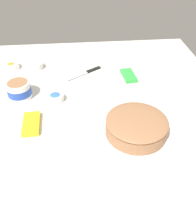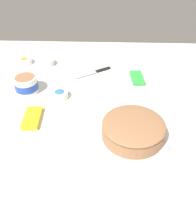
{
  "view_description": "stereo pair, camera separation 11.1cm",
  "coord_description": "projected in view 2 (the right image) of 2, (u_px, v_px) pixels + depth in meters",
  "views": [
    {
      "loc": [
        -0.92,
        0.0,
        0.74
      ],
      "look_at": [
        -0.07,
        -0.08,
        0.04
      ],
      "focal_mm": 39.44,
      "sensor_mm": 36.0,
      "label": 1
    },
    {
      "loc": [
        -0.92,
        -0.11,
        0.74
      ],
      "look_at": [
        -0.07,
        -0.08,
        0.04
      ],
      "focal_mm": 39.44,
      "sensor_mm": 36.0,
      "label": 2
    }
  ],
  "objects": [
    {
      "name": "frosted_cake",
      "position": [
        133.0,
        131.0,
        1.0
      ],
      "size": [
        0.31,
        0.31,
        0.09
      ],
      "color": "white",
      "rests_on": "ground_plane"
    },
    {
      "name": "ground_plane",
      "position": [
        82.0,
        108.0,
        1.18
      ],
      "size": [
        1.54,
        1.54,
        0.0
      ],
      "primitive_type": "plane",
      "color": "silver"
    },
    {
      "name": "candy_box_lower",
      "position": [
        137.0,
        78.0,
        1.38
      ],
      "size": [
        0.14,
        0.08,
        0.02
      ],
      "primitive_type": "cube",
      "rotation": [
        0.0,
        0.0,
        0.1
      ],
      "color": "green",
      "rests_on": "ground_plane"
    },
    {
      "name": "sprinkle_bowl_rainbow",
      "position": [
        47.0,
        62.0,
        1.5
      ],
      "size": [
        0.09,
        0.09,
        0.04
      ],
      "color": "white",
      "rests_on": "ground_plane"
    },
    {
      "name": "sprinkle_bowl_blue",
      "position": [
        60.0,
        94.0,
        1.24
      ],
      "size": [
        0.09,
        0.09,
        0.04
      ],
      "color": "white",
      "rests_on": "ground_plane"
    },
    {
      "name": "paper_napkin",
      "position": [
        44.0,
        168.0,
        0.91
      ],
      "size": [
        0.2,
        0.2,
        0.01
      ],
      "primitive_type": "cube",
      "rotation": [
        0.0,
        0.0,
        0.44
      ],
      "color": "white",
      "rests_on": "ground_plane"
    },
    {
      "name": "sprinkle_bowl_orange",
      "position": [
        24.0,
        61.0,
        1.52
      ],
      "size": [
        0.09,
        0.09,
        0.03
      ],
      "color": "white",
      "rests_on": "ground_plane"
    },
    {
      "name": "candy_box_upper",
      "position": [
        32.0,
        118.0,
        1.11
      ],
      "size": [
        0.15,
        0.08,
        0.02
      ],
      "primitive_type": "cube",
      "rotation": [
        0.0,
        0.0,
        0.04
      ],
      "color": "yellow",
      "rests_on": "ground_plane"
    },
    {
      "name": "spreading_knife",
      "position": [
        96.0,
        72.0,
        1.44
      ],
      "size": [
        0.14,
        0.21,
        0.01
      ],
      "color": "silver",
      "rests_on": "ground_plane"
    },
    {
      "name": "frosting_tub",
      "position": [
        26.0,
        84.0,
        1.27
      ],
      "size": [
        0.12,
        0.12,
        0.09
      ],
      "color": "white",
      "rests_on": "ground_plane"
    }
  ]
}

